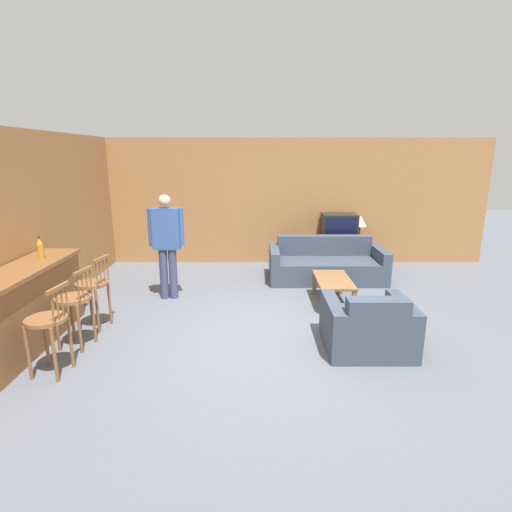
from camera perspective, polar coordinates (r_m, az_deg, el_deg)
The scene contains 15 objects.
ground_plane at distance 5.22m, azimuth 1.32°, elevation -11.45°, with size 24.00×24.00×0.00m, color #565B66.
wall_back at distance 8.45m, azimuth 0.69°, elevation 7.76°, with size 9.40×0.08×2.60m.
wall_left at distance 6.85m, azimuth -27.08°, elevation 4.64°, with size 0.08×8.70×2.60m.
bar_counter at distance 5.49m, azimuth -30.46°, elevation -6.56°, with size 0.55×2.12×0.98m.
bar_chair_near at distance 4.71m, azimuth -27.80°, elevation -8.84°, with size 0.46×0.46×0.99m.
bar_chair_mid at distance 5.22m, azimuth -24.75°, elevation -6.28°, with size 0.48×0.48×0.99m.
bar_chair_far at distance 5.70m, azimuth -22.51°, elevation -4.36°, with size 0.49×0.49×0.99m.
couch_far at distance 7.52m, azimuth 9.73°, elevation -1.27°, with size 2.09×0.95×0.77m.
armchair_near at distance 4.98m, azimuth 15.46°, elevation -9.81°, with size 0.99×0.91×0.75m.
coffee_table at distance 6.28m, azimuth 10.71°, elevation -3.75°, with size 0.52×0.99×0.41m.
tv_unit at distance 8.48m, azimuth 11.31°, elevation 0.53°, with size 1.16×0.50×0.57m.
tv at distance 8.37m, azimuth 11.50°, elevation 4.16°, with size 0.70×0.49×0.52m.
bottle at distance 5.74m, azimuth -28.70°, elevation 0.92°, with size 0.08×0.08×0.28m.
table_lamp at distance 8.45m, azimuth 14.41°, elevation 4.78°, with size 0.26×0.26×0.49m.
person_by_window at distance 6.42m, azimuth -12.91°, elevation 2.11°, with size 0.55×0.20×1.67m.
Camera 1 is at (-0.14, -4.69, 2.27)m, focal length 28.00 mm.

